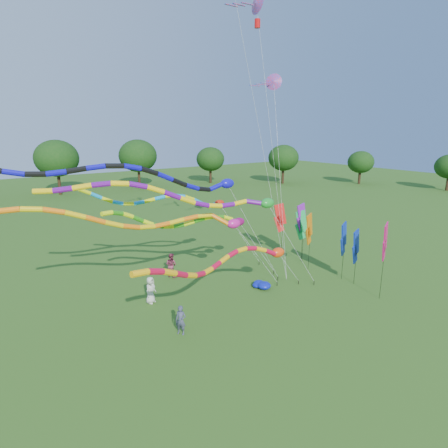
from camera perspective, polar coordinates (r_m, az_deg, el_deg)
ground at (r=23.32m, az=11.97°, el=-13.44°), size 160.00×160.00×0.00m
tree_ring at (r=24.01m, az=25.24°, el=0.45°), size 113.35×119.68×9.70m
tube_kite_red at (r=20.61m, az=1.91°, el=-5.37°), size 13.44×4.16×5.94m
tube_kite_orange at (r=21.33m, az=-10.47°, el=0.58°), size 16.64×1.93×7.90m
tube_kite_purple at (r=21.40m, az=-4.55°, el=4.01°), size 16.35×3.67×8.80m
tube_kite_blue at (r=20.90m, az=-10.57°, el=6.86°), size 16.86×1.64×9.83m
tube_kite_cyan at (r=25.64m, az=-7.42°, el=3.47°), size 12.91×1.81×7.72m
tube_kite_green at (r=23.57m, az=-4.07°, el=0.51°), size 12.45×1.27×6.99m
delta_kite_high_a at (r=26.18m, az=4.97°, el=30.38°), size 4.20×2.34×18.76m
delta_kite_high_c at (r=29.01m, az=7.56°, el=20.69°), size 3.04×4.43×14.68m
banner_pole_blue_b at (r=27.89m, az=17.76°, el=-2.17°), size 1.12×0.46×4.40m
banner_pole_green at (r=30.82m, az=11.67°, el=-0.18°), size 1.12×0.47×4.42m
banner_pole_violet at (r=30.75m, az=11.72°, el=0.82°), size 1.16×0.14×4.97m
banner_pole_magenta_a at (r=25.25m, az=23.33°, el=-2.55°), size 1.10×0.52×5.18m
banner_pole_red at (r=31.53m, az=8.52°, el=0.92°), size 1.12×0.47×4.76m
banner_pole_blue_a at (r=27.35m, az=19.44°, el=-3.27°), size 1.14×0.39×4.11m
banner_pole_orange at (r=29.16m, az=12.85°, el=-0.79°), size 1.12×0.46×4.57m
blue_nylon_heap at (r=26.46m, az=5.21°, el=-9.16°), size 1.16×1.45×0.46m
person_a at (r=24.39m, az=-11.13°, el=-9.84°), size 1.01×0.91×1.73m
person_b at (r=20.76m, az=-6.61°, el=-14.36°), size 0.67×0.71×1.62m
person_c at (r=28.16m, az=-8.07°, el=-6.22°), size 1.04×1.12×1.83m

